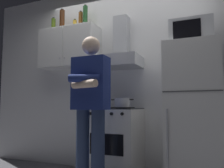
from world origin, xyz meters
name	(u,v)px	position (x,y,z in m)	size (l,w,h in m)	color
back_wall_tiled	(128,74)	(0.00, 0.60, 1.35)	(4.80, 0.10, 2.70)	white
upper_cabinet	(69,48)	(-0.85, 0.37, 1.75)	(0.90, 0.37, 0.60)	white
stove_oven	(116,142)	(-0.05, 0.25, 0.43)	(0.60, 0.62, 0.87)	white
range_hood	(119,54)	(-0.05, 0.38, 1.60)	(0.60, 0.44, 0.75)	#B7BABF
refrigerator	(194,114)	(0.90, 0.25, 0.80)	(0.60, 0.62, 1.60)	white
microwave	(192,33)	(0.90, 0.27, 1.74)	(0.48, 0.37, 0.28)	#B7BABF
person_standing	(90,105)	(-0.10, -0.36, 0.90)	(0.38, 0.33, 1.64)	navy
cooking_pot	(122,103)	(0.08, 0.13, 0.93)	(0.29, 0.19, 0.11)	#B7BABF
bottle_wine_green	(85,16)	(-0.59, 0.38, 2.21)	(0.07, 0.07, 0.34)	#19471E
bottle_rum_dark	(62,20)	(-0.97, 0.35, 2.20)	(0.08, 0.08, 0.32)	#47230F
bottle_beer_brown	(81,20)	(-0.67, 0.39, 2.17)	(0.06, 0.06, 0.26)	brown
bottle_olive_oil	(53,25)	(-1.15, 0.37, 2.15)	(0.07, 0.07, 0.22)	#4C6B19
bottle_spice_jar	(75,24)	(-0.78, 0.40, 2.12)	(0.06, 0.06, 0.15)	gold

